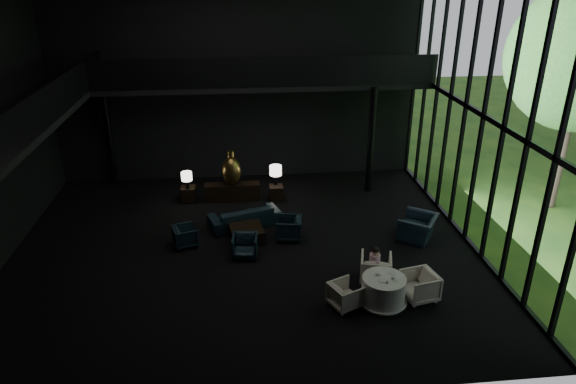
{
  "coord_description": "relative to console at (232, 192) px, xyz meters",
  "views": [
    {
      "loc": [
        -0.1,
        -13.68,
        7.96
      ],
      "look_at": [
        1.35,
        0.5,
        1.63
      ],
      "focal_mm": 32.0,
      "sensor_mm": 36.0,
      "label": 1
    }
  ],
  "objects": [
    {
      "name": "lounge_armchair_east",
      "position": [
        1.76,
        -3.12,
        0.08
      ],
      "size": [
        0.84,
        0.89,
        0.8
      ],
      "primitive_type": "imported",
      "rotation": [
        0.0,
        0.0,
        -1.73
      ],
      "color": "black",
      "rests_on": "floor"
    },
    {
      "name": "wall_front",
      "position": [
        0.38,
        -9.66,
        3.68
      ],
      "size": [
        14.0,
        0.04,
        8.0
      ],
      "primitive_type": "cube",
      "color": "black",
      "rests_on": "ground"
    },
    {
      "name": "cream_pot",
      "position": [
        3.8,
        -6.98,
        0.46
      ],
      "size": [
        0.07,
        0.07,
        0.06
      ],
      "primitive_type": "cylinder",
      "rotation": [
        0.0,
        0.0,
        -0.39
      ],
      "color": "#99999E",
      "rests_on": "dining_table"
    },
    {
      "name": "railing_back",
      "position": [
        1.38,
        0.34,
        4.28
      ],
      "size": [
        12.0,
        0.06,
        1.0
      ],
      "primitive_type": "cube",
      "color": "black",
      "rests_on": "mezzanine_back"
    },
    {
      "name": "railing_left",
      "position": [
        -4.62,
        -3.66,
        4.28
      ],
      "size": [
        0.06,
        12.0,
        1.0
      ],
      "primitive_type": "cube",
      "color": "black",
      "rests_on": "mezzanine_left"
    },
    {
      "name": "side_table_left",
      "position": [
        -1.6,
        0.04,
        -0.04
      ],
      "size": [
        0.51,
        0.51,
        0.56
      ],
      "primitive_type": "cube",
      "color": "black",
      "rests_on": "floor"
    },
    {
      "name": "cereal_bowl",
      "position": [
        3.68,
        -6.59,
        0.47
      ],
      "size": [
        0.14,
        0.14,
        0.07
      ],
      "primitive_type": "ellipsoid",
      "color": "white",
      "rests_on": "dining_table"
    },
    {
      "name": "mezzanine_left",
      "position": [
        -5.62,
        -3.66,
        3.68
      ],
      "size": [
        2.0,
        12.0,
        0.25
      ],
      "primitive_type": "cube",
      "color": "black",
      "rests_on": "wall_left"
    },
    {
      "name": "dining_table",
      "position": [
        3.8,
        -6.75,
        0.01
      ],
      "size": [
        1.26,
        1.26,
        0.75
      ],
      "color": "white",
      "rests_on": "floor"
    },
    {
      "name": "dining_chair_east",
      "position": [
        4.78,
        -6.65,
        0.13
      ],
      "size": [
        0.98,
        1.02,
        0.89
      ],
      "primitive_type": "imported",
      "rotation": [
        0.0,
        0.0,
        -1.36
      ],
      "color": "beige",
      "rests_on": "floor"
    },
    {
      "name": "saucer",
      "position": [
        4.06,
        -6.85,
        0.44
      ],
      "size": [
        0.21,
        0.21,
        0.01
      ],
      "primitive_type": "cylinder",
      "rotation": [
        0.0,
        0.0,
        -0.41
      ],
      "color": "white",
      "rests_on": "dining_table"
    },
    {
      "name": "dining_chair_north",
      "position": [
        3.87,
        -5.72,
        0.14
      ],
      "size": [
        1.08,
        1.04,
        0.92
      ],
      "primitive_type": "imported",
      "rotation": [
        0.0,
        0.0,
        2.88
      ],
      "color": "#BBB3A9",
      "rests_on": "floor"
    },
    {
      "name": "floor",
      "position": [
        0.38,
        -3.66,
        -0.32
      ],
      "size": [
        14.0,
        12.0,
        0.02
      ],
      "primitive_type": "cube",
      "color": "black",
      "rests_on": "ground"
    },
    {
      "name": "side_table_right",
      "position": [
        1.6,
        -0.12,
        -0.05
      ],
      "size": [
        0.49,
        0.49,
        0.54
      ],
      "primitive_type": "cube",
      "color": "black",
      "rests_on": "floor"
    },
    {
      "name": "table_lamp_left",
      "position": [
        -1.6,
        -0.11,
        0.7
      ],
      "size": [
        0.39,
        0.39,
        0.65
      ],
      "color": "black",
      "rests_on": "side_table_left"
    },
    {
      "name": "bronze_urn",
      "position": [
        0.0,
        -0.03,
        0.87
      ],
      "size": [
        0.69,
        0.69,
        1.28
      ],
      "color": "olive",
      "rests_on": "console"
    },
    {
      "name": "wall_back",
      "position": [
        0.38,
        2.34,
        3.68
      ],
      "size": [
        14.0,
        0.04,
        8.0
      ],
      "primitive_type": "cube",
      "color": "black",
      "rests_on": "ground"
    },
    {
      "name": "column_nw",
      "position": [
        -4.62,
        2.04,
        1.68
      ],
      "size": [
        0.24,
        0.24,
        4.0
      ],
      "primitive_type": "cylinder",
      "color": "black",
      "rests_on": "floor"
    },
    {
      "name": "curtain_wall",
      "position": [
        7.33,
        -3.66,
        3.68
      ],
      "size": [
        0.2,
        12.0,
        8.0
      ],
      "primitive_type": null,
      "color": "black",
      "rests_on": "ground"
    },
    {
      "name": "coffee_cup",
      "position": [
        4.0,
        -6.81,
        0.48
      ],
      "size": [
        0.11,
        0.11,
        0.07
      ],
      "primitive_type": "cylinder",
      "rotation": [
        0.0,
        0.0,
        0.22
      ],
      "color": "white",
      "rests_on": "saucer"
    },
    {
      "name": "plate_a",
      "position": [
        3.73,
        -6.85,
        0.44
      ],
      "size": [
        0.31,
        0.31,
        0.01
      ],
      "primitive_type": "cylinder",
      "rotation": [
        0.0,
        0.0,
        -0.42
      ],
      "color": "white",
      "rests_on": "dining_table"
    },
    {
      "name": "plate_b",
      "position": [
        4.06,
        -6.53,
        0.44
      ],
      "size": [
        0.25,
        0.25,
        0.02
      ],
      "primitive_type": "cylinder",
      "rotation": [
        0.0,
        0.0,
        0.14
      ],
      "color": "white",
      "rests_on": "dining_table"
    },
    {
      "name": "lounge_armchair_south",
      "position": [
        0.35,
        -4.07,
        0.04
      ],
      "size": [
        0.77,
        0.73,
        0.71
      ],
      "primitive_type": "imported",
      "rotation": [
        0.0,
        0.0,
        -0.12
      ],
      "color": "#203643",
      "rests_on": "floor"
    },
    {
      "name": "window_armchair",
      "position": [
        5.8,
        -3.54,
        0.25
      ],
      "size": [
        1.44,
        1.56,
        1.14
      ],
      "primitive_type": "imported",
      "rotation": [
        0.0,
        0.0,
        -2.16
      ],
      "color": "black",
      "rests_on": "floor"
    },
    {
      "name": "child",
      "position": [
        3.8,
        -5.79,
        0.44
      ],
      "size": [
        0.29,
        0.29,
        0.63
      ],
      "rotation": [
        0.0,
        0.0,
        3.14
      ],
      "color": "#CD9AB0",
      "rests_on": "dining_chair_north"
    },
    {
      "name": "table_lamp_right",
      "position": [
        1.6,
        0.0,
        0.75
      ],
      "size": [
        0.44,
        0.44,
        0.74
      ],
      "color": "black",
      "rests_on": "side_table_right"
    },
    {
      "name": "console",
      "position": [
        0.0,
        0.0,
        0.0
      ],
      "size": [
        2.0,
        0.46,
        0.64
      ],
      "primitive_type": "cube",
      "color": "black",
      "rests_on": "floor"
    },
    {
      "name": "lounge_armchair_west",
      "position": [
        -1.45,
        -3.24,
        0.01
      ],
      "size": [
        0.75,
        0.78,
        0.65
      ],
      "primitive_type": "imported",
      "rotation": [
        0.0,
        0.0,
        1.87
      ],
      "color": "black",
      "rests_on": "floor"
    },
    {
      "name": "mezzanine_back",
      "position": [
        1.38,
        1.34,
        3.68
      ],
      "size": [
        12.0,
        2.0,
        0.25
      ],
      "primitive_type": "cube",
      "color": "black",
      "rests_on": "wall_back"
    },
    {
      "name": "dining_chair_west",
      "position": [
        2.81,
        -6.78,
        0.03
      ],
      "size": [
        0.85,
        0.87,
        0.69
      ],
      "primitive_type": "imported",
      "rotation": [
        0.0,
        0.0,
        2.0
      ],
      "color": "beige",
      "rests_on": "floor"
    },
    {
      "name": "coffee_table",
      "position": [
        0.43,
        -3.1,
        -0.1
      ],
      "size": [
        1.14,
        1.14,
        0.44
      ],
      "primitive_type": "cube",
      "rotation": [
        0.0,
        0.0,
        0.15
      ],
      "color": "black",
      "rests_on": "floor"
    },
    {
      "name": "sofa",
      "position": [
        0.39,
        -2.1,
        0.19
      ],
      "size": [
        2.71,
        1.53,
        1.02
      ],
      "primitive_type": "imported",
      "rotation": [
        0.0,
        0.0,
        3.46
      ],
      "color": "black",
      "rests_on": "floor"
    },
    {
      "name": "column_ne",
      "position": [
        5.18,
        0.34,
        1.68
      ],
      "size": [
        0.24,
        0.24,
        4.0
      ],
      "primitive_type": "cylinder",
      "color": "black",
      "rests_on": "floor"
    }
  ]
}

